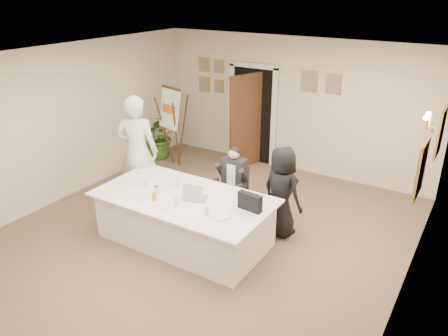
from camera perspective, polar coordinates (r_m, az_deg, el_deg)
name	(u,v)px	position (r m, az deg, el deg)	size (l,w,h in m)	color
floor	(197,240)	(7.02, -3.58, -9.35)	(7.00, 7.00, 0.00)	brown
ceiling	(192,61)	(6.01, -4.25, 13.81)	(6.00, 7.00, 0.02)	white
wall_back	(292,105)	(9.30, 8.88, 8.08)	(6.00, 0.10, 2.80)	#EFE2CA
wall_left	(58,125)	(8.41, -20.81, 5.24)	(0.10, 7.00, 2.80)	#EFE2CA
wall_right	(411,210)	(5.36, 23.28, -5.08)	(0.10, 7.00, 2.80)	#EFE2CA
doorway	(250,118)	(9.61, 3.47, 6.58)	(1.14, 0.86, 2.20)	black
pictures_back_wall	(258,80)	(9.51, 4.48, 11.39)	(3.40, 0.06, 0.80)	gold
pictures_right_wall	(431,149)	(6.34, 25.44, 2.27)	(0.06, 2.20, 0.80)	gold
wall_sconce	(430,122)	(6.24, 25.36, 5.40)	(0.20, 0.30, 0.24)	gold
conference_table	(184,218)	(6.83, -5.20, -6.57)	(2.71, 1.44, 0.78)	white
seated_man	(233,182)	(7.43, 1.18, -1.80)	(0.55, 0.58, 1.27)	black
flip_chart	(174,131)	(9.59, -6.52, 4.89)	(0.62, 0.45, 1.72)	#3D1E13
standing_man	(138,152)	(7.85, -11.23, 2.12)	(0.74, 0.49, 2.03)	silver
standing_woman	(281,192)	(6.91, 7.52, -3.08)	(0.72, 0.47, 1.48)	black
potted_palm	(160,135)	(10.17, -8.41, 4.24)	(0.95, 0.82, 1.05)	#346020
laptop	(197,190)	(6.52, -3.58, -2.88)	(0.31, 0.34, 0.28)	#B7BABC
laptop_bag	(250,202)	(6.20, 3.40, -4.44)	(0.37, 0.10, 0.26)	black
paper_stack	(219,216)	(6.07, -0.62, -6.27)	(0.27, 0.19, 0.03)	white
plate_left	(126,188)	(7.05, -12.74, -2.54)	(0.24, 0.24, 0.01)	white
plate_mid	(141,198)	(6.66, -10.78, -3.93)	(0.21, 0.21, 0.01)	white
plate_near	(164,206)	(6.39, -7.79, -4.94)	(0.23, 0.23, 0.01)	white
glass_a	(145,183)	(7.01, -10.24, -1.91)	(0.06, 0.06, 0.14)	silver
glass_b	(176,202)	(6.36, -6.26, -4.37)	(0.06, 0.06, 0.14)	silver
glass_c	(207,210)	(6.10, -2.26, -5.52)	(0.07, 0.07, 0.14)	silver
glass_d	(177,184)	(6.90, -6.10, -2.07)	(0.06, 0.06, 0.14)	silver
oj_glass	(154,197)	(6.54, -9.11, -3.76)	(0.06, 0.06, 0.13)	orange
steel_jug	(157,190)	(6.79, -8.80, -2.81)	(0.08, 0.08, 0.11)	silver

